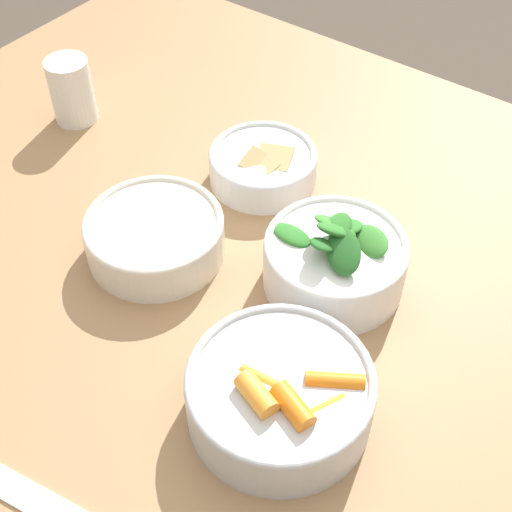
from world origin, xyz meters
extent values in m
plane|color=#4C4238|center=(0.00, 0.00, 0.00)|extent=(10.00, 10.00, 0.00)
cube|color=#99724C|center=(0.00, 0.00, 0.71)|extent=(1.34, 0.97, 0.03)
cube|color=olive|center=(0.61, -0.42, 0.35)|extent=(0.06, 0.06, 0.69)
cylinder|color=silver|center=(-0.13, 0.19, 0.75)|extent=(0.19, 0.19, 0.06)
torus|color=silver|center=(-0.13, 0.19, 0.78)|extent=(0.19, 0.19, 0.01)
cylinder|color=orange|center=(-0.12, 0.20, 0.77)|extent=(0.05, 0.03, 0.02)
cylinder|color=orange|center=(-0.18, 0.19, 0.77)|extent=(0.04, 0.05, 0.02)
cylinder|color=orange|center=(-0.11, 0.17, 0.77)|extent=(0.06, 0.05, 0.02)
cylinder|color=orange|center=(-0.14, 0.21, 0.77)|extent=(0.02, 0.05, 0.02)
cylinder|color=orange|center=(-0.14, 0.18, 0.77)|extent=(0.06, 0.03, 0.02)
cylinder|color=orange|center=(-0.14, 0.21, 0.77)|extent=(0.04, 0.03, 0.02)
cylinder|color=orange|center=(-0.18, 0.16, 0.78)|extent=(0.06, 0.05, 0.02)
cylinder|color=orange|center=(-0.13, 0.22, 0.79)|extent=(0.05, 0.04, 0.02)
cylinder|color=orange|center=(-0.16, 0.21, 0.79)|extent=(0.05, 0.04, 0.02)
cylinder|color=white|center=(-0.08, 0.00, 0.75)|extent=(0.17, 0.17, 0.06)
torus|color=white|center=(-0.08, 0.00, 0.78)|extent=(0.17, 0.17, 0.01)
ellipsoid|color=#2D7028|center=(-0.03, 0.02, 0.78)|extent=(0.06, 0.04, 0.02)
ellipsoid|color=#235B23|center=(-0.10, 0.02, 0.80)|extent=(0.07, 0.07, 0.04)
ellipsoid|color=#3D8433|center=(-0.11, -0.03, 0.79)|extent=(0.07, 0.06, 0.03)
ellipsoid|color=#2D7028|center=(-0.08, -0.01, 0.81)|extent=(0.03, 0.04, 0.02)
ellipsoid|color=#3D8433|center=(-0.03, -0.03, 0.77)|extent=(0.03, 0.05, 0.02)
ellipsoid|color=#3D8433|center=(-0.07, -0.01, 0.81)|extent=(0.05, 0.05, 0.04)
ellipsoid|color=#2D7028|center=(-0.08, 0.00, 0.81)|extent=(0.06, 0.06, 0.05)
ellipsoid|color=#235B23|center=(-0.08, 0.03, 0.80)|extent=(0.04, 0.04, 0.04)
ellipsoid|color=#2D7028|center=(-0.08, -0.03, 0.79)|extent=(0.05, 0.06, 0.04)
cylinder|color=silver|center=(0.12, 0.09, 0.75)|extent=(0.17, 0.17, 0.05)
torus|color=silver|center=(0.12, 0.09, 0.77)|extent=(0.17, 0.17, 0.01)
cylinder|color=#9E6B4C|center=(0.12, 0.09, 0.74)|extent=(0.16, 0.16, 0.03)
ellipsoid|color=#A36B4C|center=(0.13, 0.10, 0.76)|extent=(0.01, 0.01, 0.01)
ellipsoid|color=#A36B4C|center=(0.19, 0.07, 0.76)|extent=(0.01, 0.01, 0.01)
ellipsoid|color=#A36B4C|center=(0.14, 0.12, 0.76)|extent=(0.01, 0.01, 0.01)
ellipsoid|color=#8E5B3D|center=(0.16, 0.05, 0.76)|extent=(0.01, 0.01, 0.01)
ellipsoid|color=#AD7551|center=(0.13, 0.11, 0.76)|extent=(0.01, 0.01, 0.01)
ellipsoid|color=#AD7551|center=(0.07, 0.10, 0.76)|extent=(0.01, 0.01, 0.01)
ellipsoid|color=#A36B4C|center=(0.11, 0.13, 0.76)|extent=(0.01, 0.01, 0.01)
ellipsoid|color=#A36B4C|center=(0.12, 0.15, 0.76)|extent=(0.01, 0.01, 0.01)
ellipsoid|color=#A36B4C|center=(0.09, 0.11, 0.76)|extent=(0.01, 0.01, 0.01)
ellipsoid|color=#AD7551|center=(0.13, 0.11, 0.76)|extent=(0.01, 0.01, 0.01)
ellipsoid|color=#AD7551|center=(0.07, 0.08, 0.76)|extent=(0.01, 0.01, 0.01)
cylinder|color=#E0A88E|center=(0.17, 0.12, 0.76)|extent=(0.03, 0.03, 0.01)
cylinder|color=tan|center=(0.08, 0.11, 0.77)|extent=(0.03, 0.03, 0.01)
cylinder|color=beige|center=(0.08, 0.04, 0.77)|extent=(0.03, 0.03, 0.01)
cylinder|color=silver|center=(0.10, -0.10, 0.74)|extent=(0.15, 0.15, 0.04)
torus|color=silver|center=(0.10, -0.10, 0.76)|extent=(0.15, 0.15, 0.01)
cube|color=tan|center=(0.12, -0.11, 0.75)|extent=(0.08, 0.07, 0.03)
cube|color=tan|center=(0.11, -0.14, 0.75)|extent=(0.06, 0.06, 0.02)
cube|color=tan|center=(0.09, -0.13, 0.76)|extent=(0.07, 0.07, 0.01)
cube|color=tan|center=(0.09, -0.08, 0.76)|extent=(0.05, 0.05, 0.02)
cube|color=tan|center=(0.09, -0.09, 0.76)|extent=(0.05, 0.04, 0.02)
cube|color=tan|center=(0.08, -0.11, 0.77)|extent=(0.06, 0.06, 0.02)
cylinder|color=silver|center=(0.41, -0.05, 0.77)|extent=(0.06, 0.06, 0.10)
camera|label=1|loc=(-0.35, 0.52, 1.37)|focal=50.00mm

